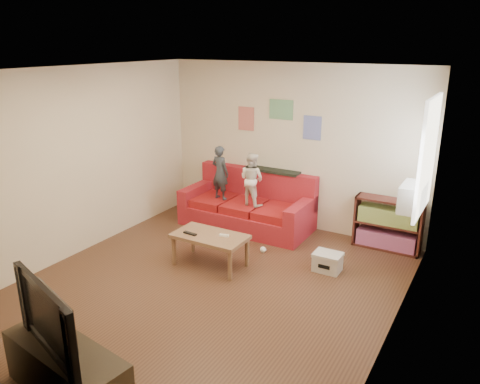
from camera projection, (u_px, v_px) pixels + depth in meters
The scene contains 17 objects.
room_shell at pixel (207, 186), 5.63m from camera, with size 4.52×5.02×2.72m.
sofa at pixel (249, 208), 7.92m from camera, with size 2.17×1.00×0.95m.
child_a at pixel (220, 173), 7.81m from camera, with size 0.33×0.22×0.92m, color #30363F.
child_b at pixel (252, 179), 7.53m from camera, with size 0.42×0.33×0.87m, color white.
coffee_table at pixel (210, 239), 6.48m from camera, with size 1.03×0.56×0.46m.
remote at pixel (190, 233), 6.48m from camera, with size 0.21×0.05×0.02m, color black.
game_controller at pixel (224, 235), 6.40m from camera, with size 0.13×0.04×0.03m, color white.
bookshelf at pixel (388, 227), 7.02m from camera, with size 0.99×0.30×0.79m.
window at pixel (428, 156), 5.84m from camera, with size 0.04×1.08×1.48m, color white.
ac_unit at pixel (412, 197), 6.07m from camera, with size 0.28×0.55×0.35m, color #B7B2A3.
artwork_left at pixel (246, 119), 7.95m from camera, with size 0.30×0.01×0.40m, color #D87266.
artwork_center at pixel (281, 110), 7.58m from camera, with size 0.42×0.01×0.32m, color #72B27F.
artwork_right at pixel (312, 128), 7.40m from camera, with size 0.30×0.01×0.38m, color #727FCC.
file_box at pixel (327, 262), 6.40m from camera, with size 0.38×0.29×0.26m.
tv_stand at pixel (67, 371), 4.12m from camera, with size 1.32×0.44×0.49m, color #30261A.
television at pixel (59, 315), 3.94m from camera, with size 1.14×0.15×0.66m, color black.
tissue at pixel (263, 250), 6.97m from camera, with size 0.09×0.09×0.09m, color white.
Camera 1 is at (3.03, -4.46, 3.03)m, focal length 35.00 mm.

